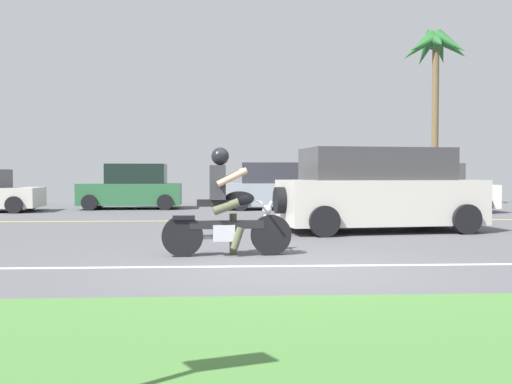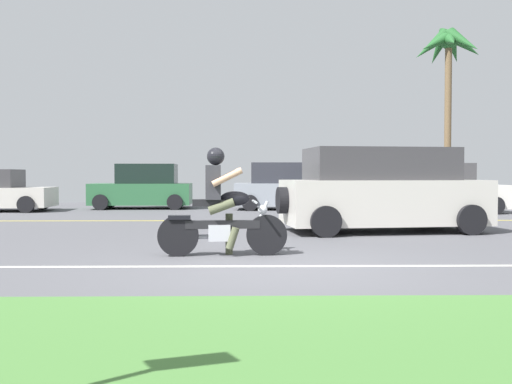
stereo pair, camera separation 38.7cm
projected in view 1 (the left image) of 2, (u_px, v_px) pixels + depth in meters
ground at (266, 242)px, 10.95m from camera, size 56.00×30.00×0.04m
grass_median at (340, 360)px, 3.86m from camera, size 56.00×3.80×0.06m
lane_line_near at (281, 266)px, 7.96m from camera, size 50.40×0.12×0.01m
lane_line_far at (254, 221)px, 15.76m from camera, size 50.40×0.12×0.01m
motorcyclist at (226, 210)px, 8.95m from camera, size 2.02×0.66×1.69m
suv_nearby at (378, 191)px, 12.83m from camera, size 4.67×2.56×1.85m
parked_car_1 at (133, 188)px, 21.16m from camera, size 3.69×2.04×1.65m
parked_car_2 at (279, 188)px, 20.80m from camera, size 4.10×2.07×1.69m
parked_car_3 at (424, 190)px, 19.23m from camera, size 4.39×2.19×1.63m
palm_tree_0 at (435, 56)px, 22.75m from camera, size 2.83×2.79×7.07m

